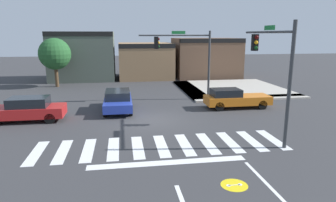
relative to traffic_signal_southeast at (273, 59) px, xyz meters
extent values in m
plane|color=#353538|center=(-5.84, 3.88, -4.11)|extent=(120.00, 120.00, 0.00)
cube|color=silver|center=(-11.69, -0.62, -4.11)|extent=(0.53, 3.02, 0.01)
cube|color=silver|center=(-10.52, -0.62, -4.11)|extent=(0.53, 3.02, 0.01)
cube|color=silver|center=(-9.35, -0.62, -4.11)|extent=(0.53, 3.02, 0.01)
cube|color=silver|center=(-8.18, -0.62, -4.11)|extent=(0.53, 3.02, 0.01)
cube|color=silver|center=(-7.01, -0.62, -4.11)|extent=(0.53, 3.02, 0.01)
cube|color=silver|center=(-5.84, -0.62, -4.11)|extent=(0.53, 3.02, 0.01)
cube|color=silver|center=(-4.67, -0.62, -4.11)|extent=(0.53, 3.02, 0.01)
cube|color=silver|center=(-3.50, -0.62, -4.11)|extent=(0.53, 3.02, 0.01)
cube|color=silver|center=(-2.33, -0.62, -4.11)|extent=(0.53, 3.02, 0.01)
cube|color=silver|center=(-1.16, -0.62, -4.11)|extent=(0.53, 3.02, 0.01)
cube|color=silver|center=(0.02, -0.62, -4.11)|extent=(0.53, 3.02, 0.01)
cube|color=white|center=(-5.84, -2.62, -4.11)|extent=(6.80, 0.50, 0.01)
cube|color=white|center=(-5.84, -5.62, -4.11)|extent=(0.16, 2.00, 0.01)
cylinder|color=yellow|center=(-3.75, -4.93, -4.11)|extent=(0.99, 0.99, 0.01)
cylinder|color=white|center=(-3.98, -4.93, -4.10)|extent=(0.16, 0.16, 0.00)
cylinder|color=white|center=(-3.53, -4.93, -4.10)|extent=(0.16, 0.16, 0.00)
cube|color=white|center=(-3.75, -4.93, -4.10)|extent=(0.45, 0.04, 0.00)
cube|color=#B2AA9E|center=(3.16, 9.08, -4.03)|extent=(10.00, 1.60, 0.15)
cube|color=#B2AA9E|center=(-1.04, 13.88, -4.03)|extent=(1.60, 10.00, 0.15)
cube|color=#B2AA9E|center=(3.16, 13.88, -4.03)|extent=(10.00, 10.00, 0.15)
cube|color=#4C564C|center=(-12.15, 23.00, -1.28)|extent=(7.38, 6.25, 5.66)
cube|color=black|center=(-12.15, 20.08, 1.30)|extent=(7.38, 0.50, 0.50)
cube|color=#93704C|center=(-4.67, 23.24, -1.96)|extent=(6.48, 6.72, 4.30)
cube|color=black|center=(-4.67, 20.08, -0.06)|extent=(6.48, 0.50, 0.50)
cube|color=brown|center=(3.07, 23.11, -1.67)|extent=(7.92, 6.46, 4.88)
cube|color=black|center=(3.07, 20.08, 0.52)|extent=(7.92, 0.50, 0.50)
cylinder|color=#383A3D|center=(0.00, -1.77, -1.11)|extent=(0.18, 0.18, 5.99)
cylinder|color=#383A3D|center=(0.00, 0.83, 1.36)|extent=(0.12, 5.20, 0.12)
cube|color=black|center=(0.00, 2.19, 0.79)|extent=(0.32, 0.32, 0.95)
sphere|color=#470A0A|center=(0.00, 2.02, 1.08)|extent=(0.22, 0.22, 0.22)
sphere|color=orange|center=(0.00, 2.02, 0.79)|extent=(0.22, 0.22, 0.22)
sphere|color=#0C3814|center=(0.00, 2.02, 0.49)|extent=(0.22, 0.22, 0.22)
cube|color=#197233|center=(0.00, 0.57, 1.58)|extent=(0.03, 1.10, 0.24)
cylinder|color=#383A3D|center=(-0.50, 9.54, -1.29)|extent=(0.18, 0.18, 5.65)
cylinder|color=#383A3D|center=(-3.37, 9.54, 1.17)|extent=(5.75, 0.12, 0.12)
cube|color=black|center=(-4.87, 9.54, 0.59)|extent=(0.32, 0.32, 0.95)
sphere|color=#470A0A|center=(-4.70, 9.54, 0.89)|extent=(0.22, 0.22, 0.22)
sphere|color=orange|center=(-4.70, 9.54, 0.59)|extent=(0.22, 0.22, 0.22)
sphere|color=#0C3814|center=(-4.70, 9.54, 0.30)|extent=(0.22, 0.22, 0.22)
cube|color=#197233|center=(-3.08, 9.54, 1.39)|extent=(1.10, 0.03, 0.24)
cube|color=#23389E|center=(-7.99, 6.80, -3.50)|extent=(1.92, 4.67, 0.57)
cube|color=black|center=(-7.99, 6.78, -2.93)|extent=(1.69, 2.37, 0.57)
cylinder|color=black|center=(-7.14, 5.22, -3.75)|extent=(0.22, 0.71, 0.71)
cylinder|color=black|center=(-8.84, 5.22, -3.75)|extent=(0.22, 0.71, 0.71)
cylinder|color=black|center=(-7.14, 8.39, -3.75)|extent=(0.22, 0.71, 0.71)
cylinder|color=black|center=(-8.84, 8.39, -3.75)|extent=(0.22, 0.71, 0.71)
cube|color=red|center=(-13.69, 4.97, -3.50)|extent=(4.69, 1.82, 0.65)
cube|color=black|center=(-13.47, 4.97, -2.88)|extent=(2.33, 1.60, 0.58)
cylinder|color=black|center=(-12.10, 5.77, -3.79)|extent=(0.64, 0.22, 0.64)
cylinder|color=black|center=(-12.10, 4.17, -3.79)|extent=(0.64, 0.22, 0.64)
cylinder|color=black|center=(-15.29, 5.77, -3.79)|extent=(0.64, 0.22, 0.64)
cube|color=orange|center=(0.77, 6.22, -3.50)|extent=(4.79, 1.71, 0.61)
cube|color=black|center=(-0.15, 6.22, -2.93)|extent=(2.08, 1.50, 0.54)
cylinder|color=black|center=(2.40, 6.96, -3.77)|extent=(0.67, 0.22, 0.67)
cylinder|color=black|center=(2.40, 5.48, -3.77)|extent=(0.67, 0.22, 0.67)
cylinder|color=black|center=(-0.86, 6.96, -3.77)|extent=(0.67, 0.22, 0.67)
cylinder|color=black|center=(-0.86, 5.48, -3.77)|extent=(0.67, 0.22, 0.67)
cylinder|color=#4C3823|center=(-14.34, 17.88, -2.71)|extent=(0.36, 0.36, 2.80)
sphere|color=#235628|center=(-14.34, 17.88, -0.71)|extent=(3.23, 3.23, 3.23)
camera|label=1|loc=(-7.67, -14.36, 1.25)|focal=31.95mm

